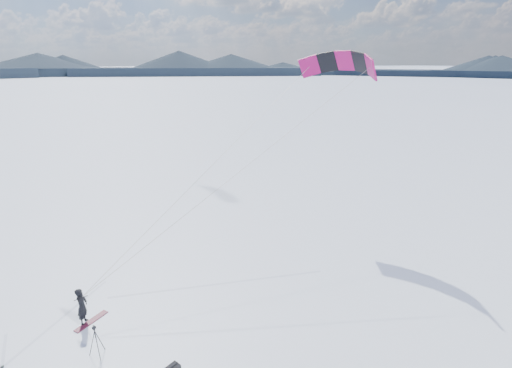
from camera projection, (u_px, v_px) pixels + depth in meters
horizon_hills at (110, 306)px, 12.59m from camera, size 704.00×704.00×8.00m
snowkiter at (85, 323)px, 16.11m from camera, size 0.61×0.73×1.69m
snowboard at (91, 321)px, 16.17m from camera, size 1.46×1.12×0.04m
tripod at (95, 337)px, 14.08m from camera, size 0.60×0.56×1.32m
power_kite at (340, 65)px, 23.41m from camera, size 17.75×6.87×10.24m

